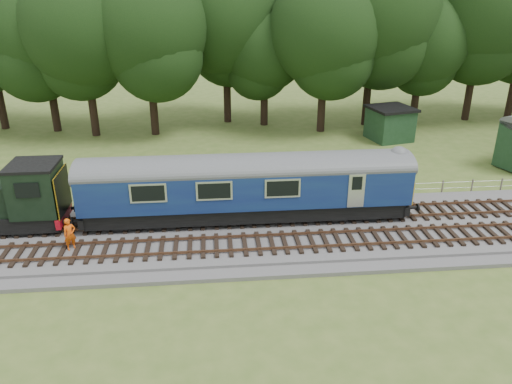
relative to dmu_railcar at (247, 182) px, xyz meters
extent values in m
plane|color=#4A6525|center=(-1.07, -1.40, -2.61)|extent=(120.00, 120.00, 0.00)
cube|color=#4C4C4F|center=(-1.07, -1.40, -2.43)|extent=(70.00, 7.00, 0.35)
cube|color=brown|center=(-1.07, -0.72, -2.12)|extent=(66.50, 0.07, 0.14)
cube|color=brown|center=(-1.07, 0.72, -2.12)|extent=(66.50, 0.07, 0.14)
cube|color=brown|center=(-1.07, -3.72, -2.12)|extent=(66.50, 0.07, 0.14)
cube|color=brown|center=(-1.07, -2.28, -2.12)|extent=(66.50, 0.07, 0.14)
cube|color=black|center=(-0.01, 0.00, -1.55)|extent=(17.46, 2.52, 0.85)
cube|color=navy|center=(-0.01, 0.00, -0.12)|extent=(18.00, 2.80, 2.05)
cube|color=gold|center=(9.01, 0.00, -0.50)|extent=(0.06, 2.74, 1.30)
cube|color=black|center=(5.99, 0.00, -1.75)|extent=(2.60, 2.00, 0.55)
cube|color=black|center=(-6.01, 0.00, -1.75)|extent=(2.60, 2.00, 0.55)
cube|color=black|center=(-11.21, 0.00, 0.05)|extent=(2.40, 2.55, 2.60)
cube|color=#AE0D1B|center=(-10.03, 0.00, -1.55)|extent=(0.25, 2.60, 0.55)
cube|color=gold|center=(-9.89, 0.00, -0.15)|extent=(0.06, 2.55, 2.30)
imported|color=#ED540C|center=(-9.08, -2.59, -1.41)|extent=(0.73, 0.68, 1.68)
cube|color=#17341A|center=(13.59, 15.30, -1.28)|extent=(3.83, 3.83, 2.65)
cube|color=black|center=(13.59, 15.30, 0.15)|extent=(4.22, 4.22, 0.21)
camera|label=1|loc=(-1.88, -25.41, 10.30)|focal=35.00mm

